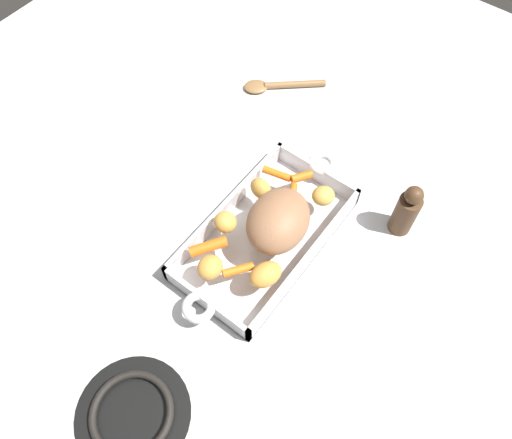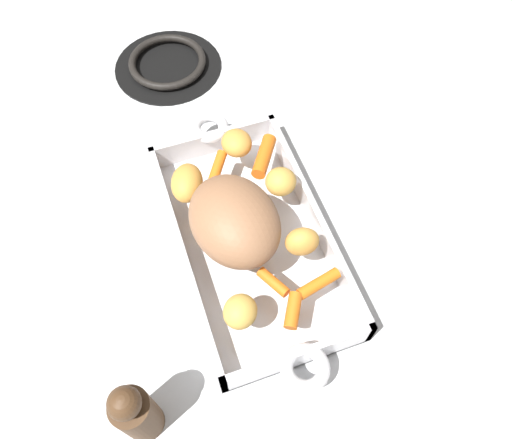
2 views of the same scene
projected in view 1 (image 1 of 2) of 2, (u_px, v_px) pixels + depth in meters
The scene contains 16 objects.
ground_plane at pixel (265, 239), 1.00m from camera, with size 1.92×1.92×0.00m, color silver.
roasting_dish at pixel (265, 235), 0.99m from camera, with size 0.46×0.20×0.05m.
pork_roast at pixel (278, 221), 0.92m from camera, with size 0.14×0.11×0.08m, color #956746.
baby_carrot_southwest at pixel (294, 195), 0.99m from camera, with size 0.01×0.01×0.05m, color orange.
baby_carrot_northwest at pixel (277, 174), 1.01m from camera, with size 0.02×0.02×0.06m, color orange.
baby_carrot_center_left at pixel (238, 270), 0.90m from camera, with size 0.02×0.02×0.06m, color orange.
baby_carrot_southeast at pixel (208, 247), 0.92m from camera, with size 0.02×0.02×0.07m, color orange.
baby_carrot_long at pixel (301, 177), 1.01m from camera, with size 0.02×0.02×0.04m, color orange.
potato_near_roast at pixel (265, 275), 0.88m from camera, with size 0.06×0.04×0.04m, color gold.
potato_golden_large at pixel (210, 267), 0.89m from camera, with size 0.05×0.05×0.03m, color gold.
potato_golden_small at pixel (225, 222), 0.94m from camera, with size 0.04×0.04×0.04m, color gold.
potato_corner at pixel (323, 196), 0.97m from camera, with size 0.04×0.05×0.04m, color gold.
potato_halved at pixel (261, 189), 0.98m from camera, with size 0.05×0.03×0.04m, color gold.
stove_burner_rear at pixel (132, 414), 0.82m from camera, with size 0.19×0.19×0.02m.
serving_spoon at pixel (276, 85), 1.20m from camera, with size 0.15×0.17×0.02m.
pepper_mill at pixel (406, 211), 0.96m from camera, with size 0.05×0.05×0.14m.
Camera 1 is at (0.39, 0.27, 0.88)m, focal length 34.97 mm.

